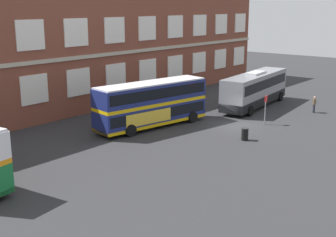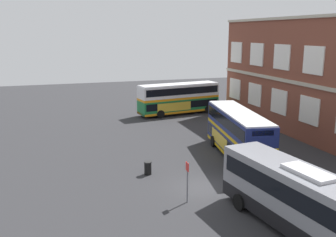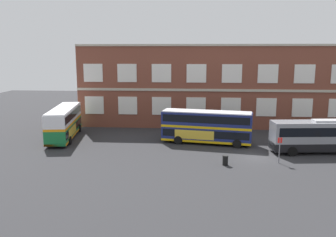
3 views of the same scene
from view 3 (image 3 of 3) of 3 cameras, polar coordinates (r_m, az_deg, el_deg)
name	(u,v)px [view 3 (image 3 of 3)]	position (r m, az deg, el deg)	size (l,w,h in m)	color
ground_plane	(254,152)	(42.54, 13.44, -5.19)	(120.00, 120.00, 0.00)	#2B2B2D
brick_terminal_building	(246,86)	(57.16, 12.12, 5.03)	(50.48, 8.19, 12.30)	brown
double_decker_near	(64,122)	(49.21, -16.05, -0.59)	(4.16, 11.26, 4.07)	#197038
double_decker_middle	(207,127)	(44.99, 6.09, -1.26)	(11.28, 4.41, 4.07)	navy
touring_coach	(325,136)	(44.44, 23.49, -2.57)	(12.21, 3.90, 3.80)	gray
bus_stand_flag	(280,148)	(38.78, 17.16, -4.42)	(0.44, 0.10, 2.70)	slate
station_litter_bin	(225,160)	(37.18, 9.01, -6.51)	(0.60, 0.60, 1.03)	black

